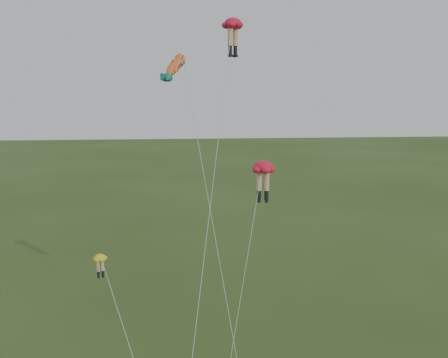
{
  "coord_description": "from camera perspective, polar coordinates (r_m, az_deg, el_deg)",
  "views": [
    {
      "loc": [
        -1.87,
        -25.99,
        16.97
      ],
      "look_at": [
        1.16,
        6.0,
        11.22
      ],
      "focal_mm": 40.0,
      "sensor_mm": 36.0,
      "label": 1
    }
  ],
  "objects": [
    {
      "name": "legs_kite_red_high",
      "position": [
        36.44,
        0.97,
        16.64
      ],
      "size": [
        5.09,
        13.96,
        21.98
      ],
      "rotation": [
        0.0,
        0.0,
        0.6
      ],
      "color": "red",
      "rests_on": "ground"
    },
    {
      "name": "legs_kite_red_mid",
      "position": [
        29.75,
        4.43,
        0.68
      ],
      "size": [
        3.58,
        4.69,
        12.83
      ],
      "rotation": [
        0.0,
        0.0,
        -0.12
      ],
      "color": "red",
      "rests_on": "ground"
    },
    {
      "name": "legs_kite_yellow",
      "position": [
        30.89,
        -13.67,
        -9.9
      ],
      "size": [
        4.39,
        8.33,
        7.28
      ],
      "rotation": [
        0.0,
        0.0,
        0.39
      ],
      "color": "yellow",
      "rests_on": "ground"
    },
    {
      "name": "fish_kite",
      "position": [
        36.88,
        -5.54,
        12.58
      ],
      "size": [
        4.67,
        13.8,
        19.8
      ],
      "rotation": [
        0.57,
        0.0,
        -0.52
      ],
      "color": "#FFA120",
      "rests_on": "ground"
    }
  ]
}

